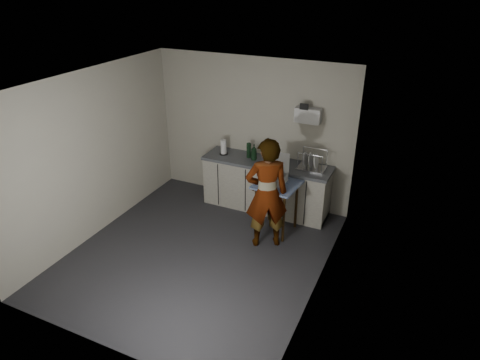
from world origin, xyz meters
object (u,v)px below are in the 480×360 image
at_px(paper_towel, 224,147).
at_px(side_table, 277,190).
at_px(dark_bottle, 249,150).
at_px(standing_man, 267,194).
at_px(soap_bottle, 254,152).
at_px(dish_rack, 311,165).
at_px(kitchen_counter, 266,187).
at_px(soda_can, 270,159).
at_px(bakery_box, 276,176).

bearing_deg(paper_towel, side_table, -25.52).
xyz_separation_m(dark_bottle, paper_towel, (-0.47, -0.05, -0.00)).
bearing_deg(paper_towel, standing_man, -39.72).
xyz_separation_m(soap_bottle, dish_rack, (1.00, 0.07, -0.07)).
xyz_separation_m(kitchen_counter, standing_man, (0.40, -1.03, 0.45)).
height_order(side_table, standing_man, standing_man).
distance_m(standing_man, dark_bottle, 1.32).
relative_size(kitchen_counter, dish_rack, 5.00).
bearing_deg(kitchen_counter, standing_man, -68.55).
distance_m(side_table, standing_man, 0.45).
relative_size(dark_bottle, paper_towel, 0.98).
bearing_deg(kitchen_counter, soap_bottle, -175.57).
xyz_separation_m(paper_towel, dish_rack, (1.59, 0.06, -0.06)).
bearing_deg(kitchen_counter, dark_bottle, 173.53).
xyz_separation_m(side_table, soda_can, (-0.36, 0.61, 0.23)).
bearing_deg(dark_bottle, kitchen_counter, -6.47).
height_order(side_table, dish_rack, dish_rack).
bearing_deg(dish_rack, bakery_box, -124.35).
xyz_separation_m(standing_man, soap_bottle, (-0.64, 1.01, 0.17)).
height_order(kitchen_counter, paper_towel, paper_towel).
height_order(dark_bottle, paper_towel, paper_towel).
relative_size(side_table, soda_can, 7.15).
relative_size(soap_bottle, dish_rack, 0.63).
height_order(soap_bottle, paper_towel, soap_bottle).
distance_m(dark_bottle, paper_towel, 0.47).
relative_size(side_table, paper_towel, 3.16).
xyz_separation_m(soap_bottle, paper_towel, (-0.59, 0.01, -0.01)).
bearing_deg(soda_can, bakery_box, -60.99).
relative_size(soda_can, dark_bottle, 0.45).
bearing_deg(standing_man, bakery_box, -116.45).
xyz_separation_m(dish_rack, bakery_box, (-0.40, -0.59, -0.03)).
relative_size(standing_man, soap_bottle, 6.25).
xyz_separation_m(standing_man, dark_bottle, (-0.76, 1.07, 0.17)).
bearing_deg(dark_bottle, soda_can, -3.90).
relative_size(soap_bottle, dark_bottle, 1.06).
xyz_separation_m(standing_man, soda_can, (-0.35, 1.04, 0.09)).
relative_size(soda_can, dish_rack, 0.27).
xyz_separation_m(soda_can, dish_rack, (0.71, 0.04, 0.01)).
bearing_deg(standing_man, dish_rack, -139.74).
height_order(side_table, dark_bottle, dark_bottle).
bearing_deg(soap_bottle, dish_rack, 3.75).
height_order(standing_man, dark_bottle, standing_man).
bearing_deg(dish_rack, paper_towel, -177.96).
bearing_deg(paper_towel, dark_bottle, 6.12).
distance_m(soda_can, paper_towel, 0.88).
xyz_separation_m(soda_can, dark_bottle, (-0.41, 0.03, 0.07)).
xyz_separation_m(dark_bottle, bakery_box, (0.72, -0.58, -0.09)).
height_order(dark_bottle, bakery_box, bakery_box).
distance_m(kitchen_counter, standing_man, 1.19).
bearing_deg(standing_man, soap_bottle, -88.86).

